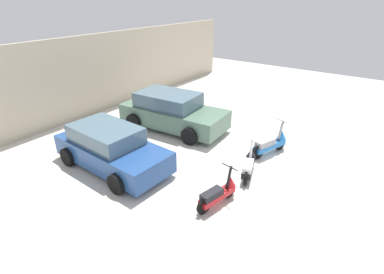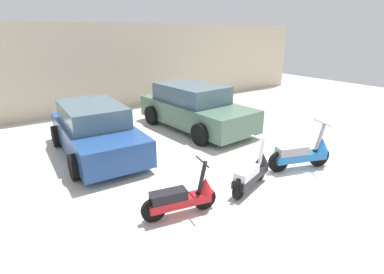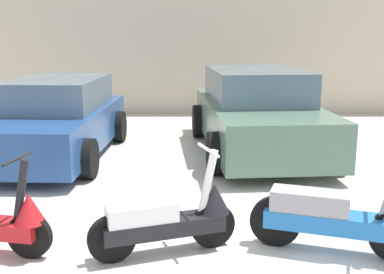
# 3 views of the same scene
# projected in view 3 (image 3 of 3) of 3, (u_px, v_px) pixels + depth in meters

# --- Properties ---
(ground_plane) EXTENTS (28.00, 28.00, 0.00)m
(ground_plane) POSITION_uv_depth(u_px,v_px,m) (216.00, 273.00, 4.18)
(ground_plane) COLOR silver
(wall_back) EXTENTS (19.60, 0.12, 3.35)m
(wall_back) POSITION_uv_depth(u_px,v_px,m) (199.00, 47.00, 11.87)
(wall_back) COLOR beige
(wall_back) RESTS_ON ground_plane
(scooter_front_right) EXTENTS (1.36, 0.70, 0.99)m
(scooter_front_right) POSITION_uv_depth(u_px,v_px,m) (168.00, 218.00, 4.48)
(scooter_front_right) COLOR black
(scooter_front_right) RESTS_ON ground_plane
(scooter_front_center) EXTENTS (1.53, 0.77, 1.11)m
(scooter_front_center) POSITION_uv_depth(u_px,v_px,m) (340.00, 214.00, 4.46)
(scooter_front_center) COLOR black
(scooter_front_center) RESTS_ON ground_plane
(car_rear_left) EXTENTS (1.96, 3.86, 1.29)m
(car_rear_left) POSITION_uv_depth(u_px,v_px,m) (54.00, 120.00, 7.96)
(car_rear_left) COLOR navy
(car_rear_left) RESTS_ON ground_plane
(car_rear_center) EXTENTS (2.27, 4.29, 1.41)m
(car_rear_center) POSITION_uv_depth(u_px,v_px,m) (255.00, 113.00, 8.32)
(car_rear_center) COLOR #51705B
(car_rear_center) RESTS_ON ground_plane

